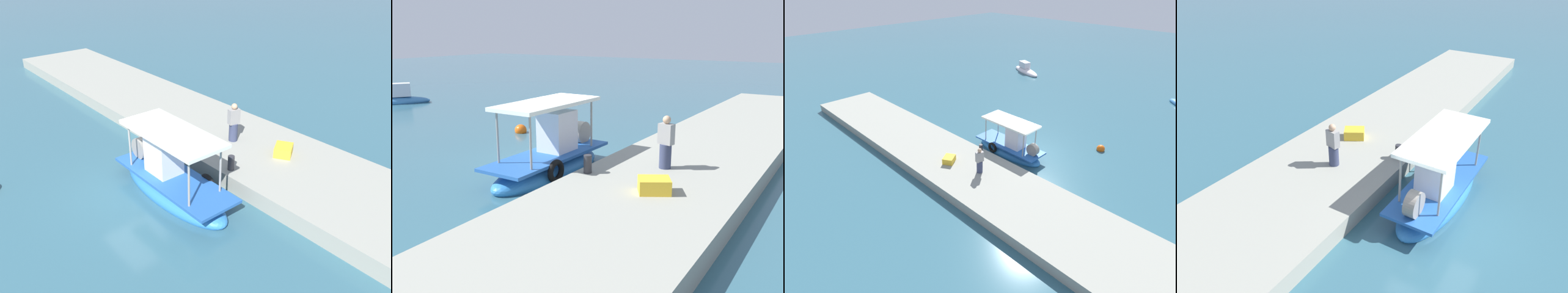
{
  "view_description": "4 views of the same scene",
  "coord_description": "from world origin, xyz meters",
  "views": [
    {
      "loc": [
        -10.68,
        6.48,
        7.92
      ],
      "look_at": [
        -0.64,
        -2.0,
        1.17
      ],
      "focal_mm": 37.15,
      "sensor_mm": 36.0,
      "label": 1
    },
    {
      "loc": [
        -12.45,
        -9.06,
        4.59
      ],
      "look_at": [
        -1.18,
        -2.04,
        1.15
      ],
      "focal_mm": 40.94,
      "sensor_mm": 36.0,
      "label": 2
    },
    {
      "loc": [
        10.53,
        -15.01,
        11.02
      ],
      "look_at": [
        -1.88,
        -2.68,
        1.09
      ],
      "focal_mm": 28.45,
      "sensor_mm": 36.0,
      "label": 3
    },
    {
      "loc": [
        8.57,
        2.96,
        7.61
      ],
      "look_at": [
        -1.22,
        -3.18,
        1.24
      ],
      "focal_mm": 34.05,
      "sensor_mm": 36.0,
      "label": 4
    }
  ],
  "objects": [
    {
      "name": "main_fishing_boat",
      "position": [
        -1.1,
        -0.54,
        0.49
      ],
      "size": [
        5.15,
        1.81,
        2.77
      ],
      "color": "#2F7AC6",
      "rests_on": "ground_plane"
    },
    {
      "name": "ground_plane",
      "position": [
        0.0,
        0.0,
        0.0
      ],
      "size": [
        120.0,
        120.0,
        0.0
      ],
      "primitive_type": "plane",
      "color": "#325F6F"
    },
    {
      "name": "cargo_crate",
      "position": [
        -2.46,
        -4.83,
        0.79
      ],
      "size": [
        0.96,
        1.01,
        0.38
      ],
      "primitive_type": "cube",
      "rotation": [
        0.0,
        0.0,
        2.1
      ],
      "color": "gold",
      "rests_on": "dock_quay"
    },
    {
      "name": "dock_quay",
      "position": [
        0.0,
        -4.52,
        0.3
      ],
      "size": [
        36.0,
        4.77,
        0.6
      ],
      "primitive_type": "cube",
      "color": "#98988C",
      "rests_on": "ground_plane"
    },
    {
      "name": "mooring_bollard",
      "position": [
        -1.97,
        -2.53,
        0.87
      ],
      "size": [
        0.24,
        0.24,
        0.54
      ],
      "primitive_type": "cylinder",
      "color": "#2D2D33",
      "rests_on": "dock_quay"
    },
    {
      "name": "fisherman_near_bollard",
      "position": [
        -0.34,
        -4.25,
        1.32
      ],
      "size": [
        0.43,
        0.5,
        1.6
      ],
      "color": "#343C5A",
      "rests_on": "dock_quay"
    }
  ]
}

